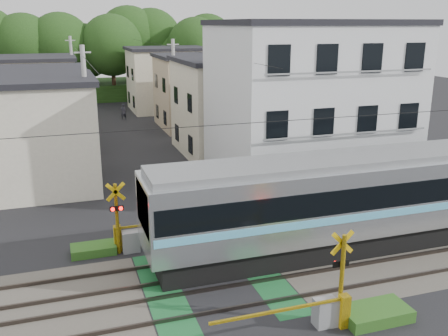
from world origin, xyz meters
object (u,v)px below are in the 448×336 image
object	(u,v)px
crossing_signal_far	(128,235)
pedestrian	(123,112)
crossing_signal_near	(329,306)
apartment_block	(308,106)

from	to	relation	value
crossing_signal_far	pedestrian	world-z (taller)	crossing_signal_far
crossing_signal_near	crossing_signal_far	bearing A→B (deg)	125.29
crossing_signal_far	apartment_block	xyz separation A→B (m)	(11.09, 5.84, 3.94)
crossing_signal_near	pedestrian	bearing A→B (deg)	92.46
crossing_signal_near	apartment_block	xyz separation A→B (m)	(5.91, 13.15, 3.94)
crossing_signal_near	crossing_signal_far	size ratio (longest dim) A/B	1.00
apartment_block	crossing_signal_near	bearing A→B (deg)	-114.22
crossing_signal_far	apartment_block	bearing A→B (deg)	27.78
crossing_signal_near	apartment_block	size ratio (longest dim) A/B	0.46
crossing_signal_far	apartment_block	size ratio (longest dim) A/B	0.46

